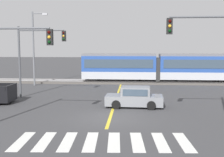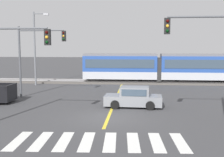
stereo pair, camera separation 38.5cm
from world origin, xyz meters
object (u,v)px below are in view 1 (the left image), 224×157
object	(u,v)px
sedan_crossing	(134,98)
traffic_light_near_right	(211,49)
traffic_light_near_left	(12,56)
street_lamp_west	(35,44)
light_rail_tram	(157,66)
traffic_light_mid_left	(35,50)

from	to	relation	value
sedan_crossing	traffic_light_near_right	world-z (taller)	traffic_light_near_right
traffic_light_near_left	street_lamp_west	xyz separation A→B (m)	(-4.32, 15.92, 0.80)
traffic_light_near_right	traffic_light_near_left	distance (m)	11.27
street_lamp_west	light_rail_tram	bearing A→B (deg)	13.47
street_lamp_west	sedan_crossing	bearing A→B (deg)	-43.77
light_rail_tram	street_lamp_west	world-z (taller)	street_lamp_west
street_lamp_west	traffic_light_mid_left	bearing A→B (deg)	-70.31
traffic_light_mid_left	traffic_light_near_right	bearing A→B (deg)	-30.76
light_rail_tram	sedan_crossing	size ratio (longest dim) A/B	4.34
traffic_light_near_right	traffic_light_mid_left	bearing A→B (deg)	149.24
light_rail_tram	traffic_light_near_right	world-z (taller)	traffic_light_near_right
light_rail_tram	sedan_crossing	world-z (taller)	light_rail_tram
sedan_crossing	traffic_light_near_right	size ratio (longest dim) A/B	0.64
light_rail_tram	traffic_light_mid_left	distance (m)	16.03
sedan_crossing	traffic_light_mid_left	bearing A→B (deg)	159.10
sedan_crossing	traffic_light_near_right	bearing A→B (deg)	-45.82
sedan_crossing	traffic_light_near_left	distance (m)	9.23
light_rail_tram	traffic_light_near_left	world-z (taller)	traffic_light_near_left
sedan_crossing	traffic_light_near_left	world-z (taller)	traffic_light_near_left
sedan_crossing	traffic_light_mid_left	xyz separation A→B (m)	(-8.62, 3.29, 3.48)
light_rail_tram	street_lamp_west	distance (m)	14.86
traffic_light_near_left	traffic_light_mid_left	distance (m)	8.52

